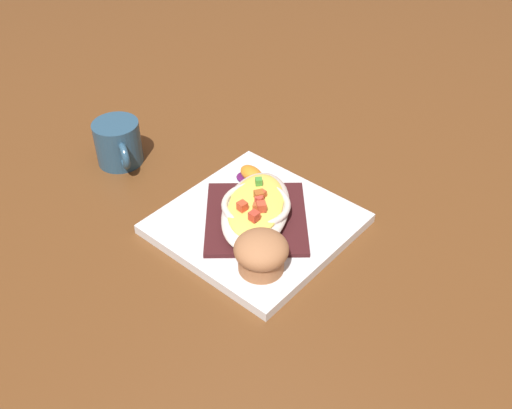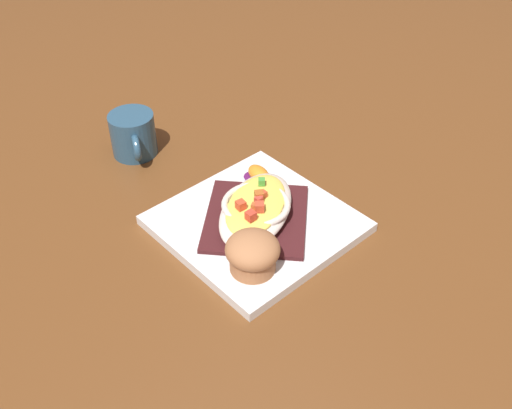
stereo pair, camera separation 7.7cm
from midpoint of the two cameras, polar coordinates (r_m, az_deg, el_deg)
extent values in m
plane|color=brown|center=(0.90, 2.45, -2.32)|extent=(2.60, 2.60, 0.00)
cube|color=white|center=(0.90, 2.46, -1.95)|extent=(0.27, 0.27, 0.02)
cube|color=#40181A|center=(0.89, 2.48, -1.39)|extent=(0.22, 0.22, 0.01)
ellipsoid|color=silver|center=(0.88, 2.51, -0.55)|extent=(0.20, 0.18, 0.03)
torus|color=silver|center=(0.87, 2.53, -0.08)|extent=(0.14, 0.14, 0.01)
ellipsoid|color=#F1D656|center=(0.87, 2.53, -0.05)|extent=(0.17, 0.15, 0.01)
cube|color=green|center=(0.89, 3.02, 2.12)|extent=(0.01, 0.01, 0.01)
cube|color=#C9482E|center=(0.85, 2.95, -0.32)|extent=(0.02, 0.02, 0.01)
cube|color=#D74829|center=(0.85, 1.28, -0.26)|extent=(0.01, 0.01, 0.01)
cube|color=#B15A24|center=(0.87, 2.84, 0.81)|extent=(0.02, 0.02, 0.01)
cube|color=#C74B2B|center=(0.87, 3.24, 0.89)|extent=(0.01, 0.01, 0.01)
cube|color=red|center=(0.83, 2.14, -1.17)|extent=(0.01, 0.01, 0.01)
cube|color=#CB3E30|center=(0.86, 2.66, 0.26)|extent=(0.01, 0.01, 0.01)
cube|color=#CC4335|center=(0.86, 2.71, 0.33)|extent=(0.01, 0.01, 0.01)
cube|color=#AE562B|center=(0.85, 2.44, -0.27)|extent=(0.01, 0.01, 0.01)
cylinder|color=#A96A41|center=(0.81, 2.42, -5.60)|extent=(0.06, 0.06, 0.03)
ellipsoid|color=#AA7047|center=(0.79, 2.46, -4.45)|extent=(0.07, 0.07, 0.04)
ellipsoid|color=#4C0F23|center=(0.79, 2.48, -3.95)|extent=(0.03, 0.03, 0.01)
ellipsoid|color=#551754|center=(0.97, 2.48, 2.58)|extent=(0.06, 0.06, 0.01)
ellipsoid|color=orange|center=(0.96, 2.56, 2.88)|extent=(0.04, 0.05, 0.02)
cylinder|color=#2B4F6B|center=(1.05, -9.71, 6.62)|extent=(0.08, 0.08, 0.08)
torus|color=#2B4F6B|center=(1.01, -9.32, 5.35)|extent=(0.03, 0.05, 0.05)
cylinder|color=#4C2D14|center=(1.06, -9.57, 5.55)|extent=(0.07, 0.07, 0.03)
camera|label=1|loc=(0.04, -87.47, 2.11)|focal=41.51mm
camera|label=2|loc=(0.04, 92.53, -2.11)|focal=41.51mm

